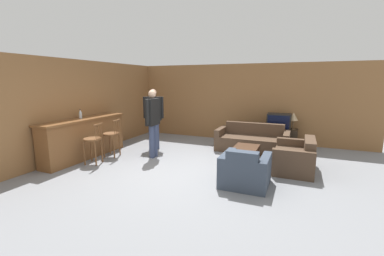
% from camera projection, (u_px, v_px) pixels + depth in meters
% --- Properties ---
extents(ground_plane, '(24.00, 24.00, 0.00)m').
position_uv_depth(ground_plane, '(180.00, 171.00, 5.88)').
color(ground_plane, gray).
extents(wall_back, '(9.40, 0.08, 2.60)m').
position_uv_depth(wall_back, '(225.00, 102.00, 8.98)').
color(wall_back, olive).
rests_on(wall_back, ground_plane).
extents(wall_left, '(0.08, 8.68, 2.60)m').
position_uv_depth(wall_left, '(108.00, 105.00, 8.06)').
color(wall_left, olive).
rests_on(wall_left, ground_plane).
extents(bar_counter, '(0.55, 2.59, 1.07)m').
position_uv_depth(bar_counter, '(85.00, 138.00, 6.84)').
color(bar_counter, brown).
rests_on(bar_counter, ground_plane).
extents(bar_chair_near, '(0.51, 0.51, 1.01)m').
position_uv_depth(bar_chair_near, '(93.00, 142.00, 6.32)').
color(bar_chair_near, brown).
rests_on(bar_chair_near, ground_plane).
extents(bar_chair_mid, '(0.49, 0.49, 1.01)m').
position_uv_depth(bar_chair_mid, '(112.00, 136.00, 6.94)').
color(bar_chair_mid, brown).
rests_on(bar_chair_mid, ground_plane).
extents(couch_far, '(2.05, 0.93, 0.79)m').
position_uv_depth(couch_far, '(252.00, 141.00, 7.56)').
color(couch_far, '#4C3828').
rests_on(couch_far, ground_plane).
extents(armchair_near, '(0.90, 0.89, 0.77)m').
position_uv_depth(armchair_near, '(245.00, 171.00, 5.03)').
color(armchair_near, '#384251').
rests_on(armchair_near, ground_plane).
extents(loveseat_right, '(0.86, 1.33, 0.76)m').
position_uv_depth(loveseat_right, '(295.00, 158.00, 5.91)').
color(loveseat_right, '#4C3828').
rests_on(loveseat_right, ground_plane).
extents(coffee_table, '(0.59, 0.97, 0.39)m').
position_uv_depth(coffee_table, '(245.00, 150.00, 6.43)').
color(coffee_table, '#472D1E').
rests_on(coffee_table, ground_plane).
extents(tv_unit, '(1.14, 0.54, 0.56)m').
position_uv_depth(tv_unit, '(278.00, 137.00, 8.08)').
color(tv_unit, '#2D2319').
rests_on(tv_unit, ground_plane).
extents(tv, '(0.70, 0.47, 0.48)m').
position_uv_depth(tv, '(279.00, 121.00, 7.98)').
color(tv, black).
rests_on(tv, tv_unit).
extents(bottle, '(0.08, 0.08, 0.24)m').
position_uv_depth(bottle, '(80.00, 114.00, 6.76)').
color(bottle, silver).
rests_on(bottle, bar_counter).
extents(table_lamp, '(0.27, 0.27, 0.53)m').
position_uv_depth(table_lamp, '(294.00, 117.00, 7.80)').
color(table_lamp, brown).
rests_on(table_lamp, tv_unit).
extents(person_by_window, '(0.57, 0.35, 1.80)m').
position_uv_depth(person_by_window, '(154.00, 116.00, 7.66)').
color(person_by_window, '#384260').
rests_on(person_by_window, ground_plane).
extents(person_by_counter, '(0.21, 0.61, 1.80)m').
position_uv_depth(person_by_counter, '(153.00, 120.00, 6.80)').
color(person_by_counter, '#384260').
rests_on(person_by_counter, ground_plane).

